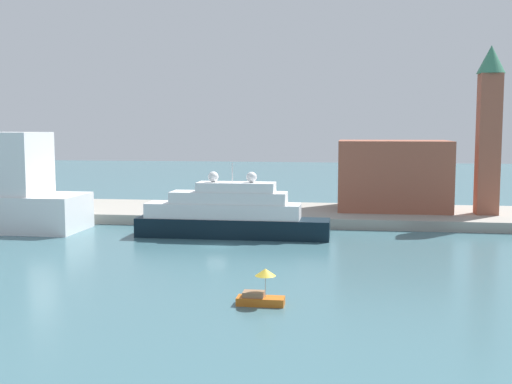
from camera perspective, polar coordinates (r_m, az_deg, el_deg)
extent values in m
plane|color=#3D6670|center=(82.85, -3.57, -4.90)|extent=(400.00, 400.00, 0.00)
cube|color=gray|center=(108.42, -0.69, -1.92)|extent=(110.00, 20.92, 1.57)
cube|color=black|center=(89.60, -2.11, -3.20)|extent=(27.11, 4.98, 2.69)
cube|color=white|center=(89.51, -2.97, -1.67)|extent=(21.69, 4.58, 2.08)
cube|color=white|center=(89.13, -2.46, -0.50)|extent=(16.26, 4.18, 1.62)
cube|color=white|center=(88.78, -1.78, 0.44)|extent=(10.84, 3.79, 1.36)
cylinder|color=silver|center=(88.71, -2.13, 1.75)|extent=(0.16, 0.16, 2.72)
sphere|color=white|center=(88.31, -0.40, 1.33)|extent=(1.48, 1.48, 1.48)
sphere|color=white|center=(89.29, -3.84, 1.37)|extent=(1.48, 1.48, 1.48)
cube|color=#C66019|center=(56.20, 0.42, -9.71)|extent=(4.15, 1.64, 0.70)
cube|color=#8C6647|center=(56.14, -0.22, -9.11)|extent=(1.82, 1.31, 0.47)
cylinder|color=#B2B2B2|center=(55.82, 0.84, -8.45)|extent=(0.06, 0.06, 1.89)
cone|color=gold|center=(55.52, 0.85, -7.18)|extent=(1.82, 1.82, 0.64)
cube|color=#93513D|center=(109.60, 12.16, 1.49)|extent=(18.19, 12.91, 11.58)
cube|color=#93513D|center=(107.18, 20.04, 4.00)|extent=(3.35, 3.35, 22.14)
cone|color=#387A5B|center=(107.65, 20.29, 11.06)|extent=(4.36, 4.36, 4.35)
cube|color=#1E4C99|center=(108.98, -6.38, -1.28)|extent=(4.39, 1.87, 0.82)
cube|color=#262D33|center=(108.95, -6.50, -0.88)|extent=(2.64, 1.68, 0.69)
cylinder|color=#334C8C|center=(101.57, -5.71, -1.63)|extent=(0.36, 0.36, 1.38)
sphere|color=tan|center=(101.47, -5.71, -1.18)|extent=(0.24, 0.24, 0.24)
cylinder|color=black|center=(100.04, -2.69, -1.88)|extent=(0.38, 0.38, 0.86)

